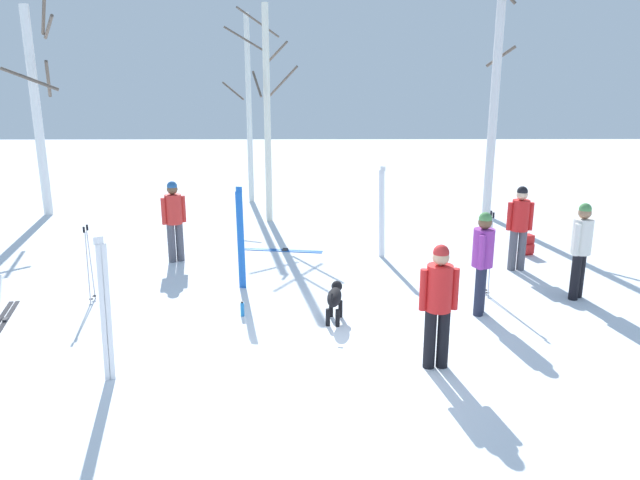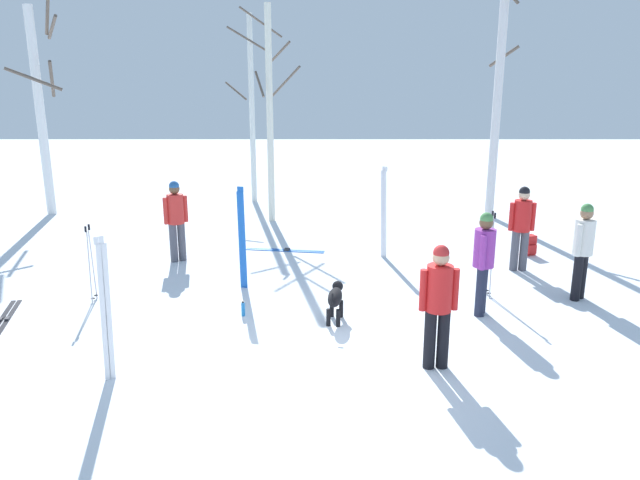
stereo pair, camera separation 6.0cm
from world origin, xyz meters
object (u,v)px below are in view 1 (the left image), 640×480
Objects in this scene: birch_tree_1 at (249,106)px; person_4 at (520,223)px; birch_tree_0 at (37,107)px; birch_tree_3 at (497,77)px; person_3 at (581,245)px; backpack_0 at (527,245)px; person_1 at (439,299)px; water_bottle_0 at (242,309)px; person_2 at (174,216)px; ski_pair_lying_1 at (283,250)px; ski_poles_0 at (89,261)px; ski_pair_lying_0 at (3,320)px; ski_pair_planted_0 at (241,239)px; ski_pair_planted_2 at (382,213)px; birch_tree_2 at (268,114)px; dog at (335,298)px; ski_poles_1 at (490,251)px; person_0 at (483,257)px.

person_4 is at bearing -48.67° from birch_tree_1.
birch_tree_0 is 12.35m from birch_tree_3.
person_3 and person_4 have the same top height.
person_1 is at bearing -119.68° from backpack_0.
water_bottle_0 is at bearing -129.66° from birch_tree_3.
birch_tree_3 reaches higher than person_2.
ski_pair_lying_1 is 4.51m from ski_poles_0.
backpack_0 is (0.05, 2.73, -0.77)m from person_3.
ski_pair_lying_0 is at bearing -143.56° from ski_poles_0.
ski_pair_lying_0 is at bearing -177.59° from water_bottle_0.
person_2 is 2.32m from ski_pair_planted_0.
person_4 is 2.80m from ski_pair_planted_2.
ski_pair_planted_0 is at bearing -91.33° from birch_tree_2.
person_3 is 4.44m from dog.
ski_poles_1 is at bearing -121.63° from backpack_0.
person_1 is 6.05m from ski_poles_0.
birch_tree_0 is (-3.64, 6.85, 2.25)m from ski_poles_0.
person_1 is at bearing -51.14° from dog.
birch_tree_3 is at bearing 50.34° from water_bottle_0.
dog is 0.47× the size of ski_pair_planted_0.
ski_pair_planted_0 reaches higher than ski_poles_0.
birch_tree_1 is (1.89, 8.61, 2.20)m from ski_poles_0.
person_2 is 4.38m from ski_pair_planted_2.
person_2 is at bearing 133.17° from person_1.
birch_tree_3 is (0.15, 3.72, 3.56)m from backpack_0.
backpack_0 is at bearing 40.41° from dog.
person_1 is 6.67m from person_2.
person_3 is 7.03m from birch_tree_3.
person_1 reaches higher than ski_pair_lying_0.
ski_pair_lying_1 is at bearing 176.67° from backpack_0.
birch_tree_3 reaches higher than ski_pair_planted_0.
ski_poles_0 reaches higher than ski_pair_lying_0.
person_3 is 0.28× the size of birch_tree_0.
ski_pair_planted_0 is at bearing 96.77° from water_bottle_0.
ski_poles_0 is 0.24× the size of birch_tree_1.
water_bottle_0 is 0.03× the size of birch_tree_3.
backpack_0 is at bearing -28.99° from birch_tree_2.
ski_pair_lying_0 is at bearing -164.23° from person_4.
ski_poles_1 is at bearing 22.29° from dog.
birch_tree_0 reaches higher than person_0.
ski_pair_planted_0 is 3.40m from ski_pair_planted_2.
ski_pair_planted_2 is (-3.18, 2.56, 0.00)m from person_3.
birch_tree_3 is at bearing 31.66° from ski_pair_lying_1.
ski_pair_planted_2 reaches higher than dog.
ski_pair_lying_0 is 0.30× the size of birch_tree_2.
person_4 reaches higher than water_bottle_0.
backpack_0 is 13.12m from birch_tree_0.
ski_pair_lying_1 is (-2.34, 5.63, -0.97)m from person_1.
ski_pair_planted_2 reaches higher than person_3.
ski_pair_lying_1 is 4.83m from ski_poles_1.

